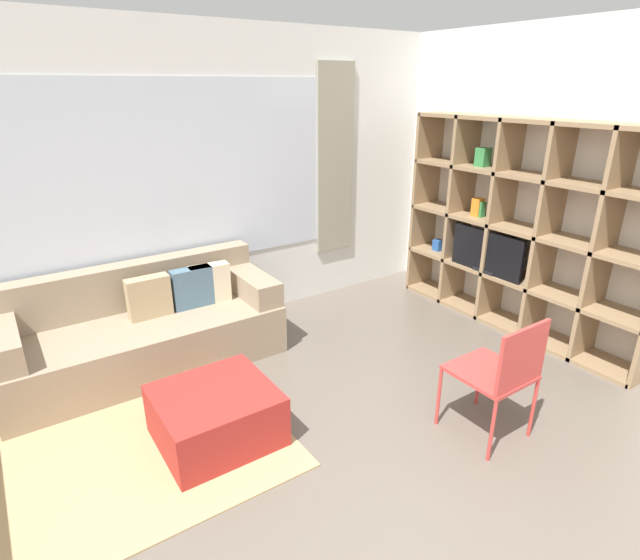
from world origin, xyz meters
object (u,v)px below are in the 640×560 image
(couch_main, at_px, (145,331))
(folding_chair, at_px, (502,369))
(shelving_unit, at_px, (523,229))
(ottoman, at_px, (216,416))

(couch_main, relative_size, folding_chair, 2.51)
(shelving_unit, xyz_separation_m, folding_chair, (-1.55, -1.01, -0.44))
(shelving_unit, distance_m, ottoman, 3.17)
(ottoman, xyz_separation_m, folding_chair, (1.53, -1.01, 0.34))
(couch_main, relative_size, ottoman, 2.96)
(shelving_unit, relative_size, ottoman, 3.40)
(shelving_unit, height_order, ottoman, shelving_unit)
(shelving_unit, distance_m, folding_chair, 1.90)
(ottoman, relative_size, folding_chair, 0.85)
(shelving_unit, xyz_separation_m, couch_main, (-3.17, 1.21, -0.65))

